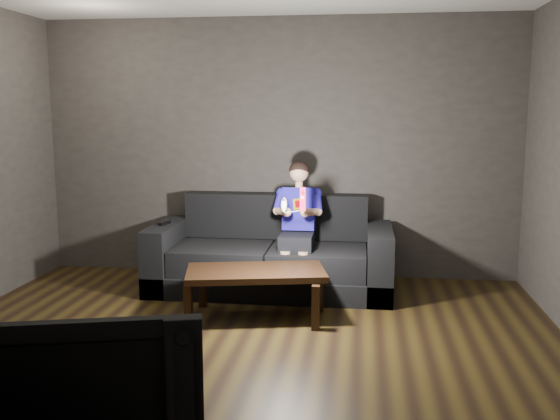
# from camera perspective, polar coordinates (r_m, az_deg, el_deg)

# --- Properties ---
(floor) EXTENTS (5.00, 5.00, 0.00)m
(floor) POSITION_cam_1_polar(r_m,az_deg,el_deg) (4.47, -4.65, -14.03)
(floor) COLOR black
(floor) RESTS_ON ground
(back_wall) EXTENTS (5.00, 0.04, 2.70)m
(back_wall) POSITION_cam_1_polar(r_m,az_deg,el_deg) (6.58, -0.21, 5.65)
(back_wall) COLOR #342F2D
(back_wall) RESTS_ON ground
(front_wall) EXTENTS (5.00, 0.04, 2.70)m
(front_wall) POSITION_cam_1_polar(r_m,az_deg,el_deg) (1.79, -22.30, -4.75)
(front_wall) COLOR #342F2D
(front_wall) RESTS_ON ground
(sofa) EXTENTS (2.33, 1.01, 0.90)m
(sofa) POSITION_cam_1_polar(r_m,az_deg,el_deg) (6.16, -0.79, -4.55)
(sofa) COLOR black
(sofa) RESTS_ON floor
(child) EXTENTS (0.47, 0.57, 1.15)m
(child) POSITION_cam_1_polar(r_m,az_deg,el_deg) (5.97, 1.63, -0.49)
(child) COLOR black
(child) RESTS_ON sofa
(wii_remote_red) EXTENTS (0.06, 0.08, 0.21)m
(wii_remote_red) POSITION_cam_1_polar(r_m,az_deg,el_deg) (5.49, 2.08, 0.99)
(wii_remote_red) COLOR #E71641
(wii_remote_red) RESTS_ON child
(nunchuk_white) EXTENTS (0.06, 0.09, 0.14)m
(nunchuk_white) POSITION_cam_1_polar(r_m,az_deg,el_deg) (5.52, 0.37, 0.49)
(nunchuk_white) COLOR white
(nunchuk_white) RESTS_ON child
(wii_remote_black) EXTENTS (0.08, 0.17, 0.03)m
(wii_remote_black) POSITION_cam_1_polar(r_m,az_deg,el_deg) (6.24, -10.51, -1.17)
(wii_remote_black) COLOR black
(wii_remote_black) RESTS_ON sofa
(coffee_table) EXTENTS (1.25, 0.81, 0.42)m
(coffee_table) POSITION_cam_1_polar(r_m,az_deg,el_deg) (5.30, -2.23, -6.05)
(coffee_table) COLOR black
(coffee_table) RESTS_ON floor
(tv) EXTENTS (1.06, 0.41, 0.61)m
(tv) POSITION_cam_1_polar(r_m,az_deg,el_deg) (2.21, -21.41, -16.21)
(tv) COLOR black
(tv) RESTS_ON media_console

